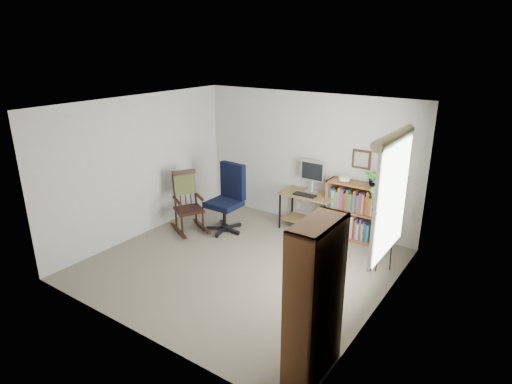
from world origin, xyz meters
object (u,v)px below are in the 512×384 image
Objects in this scene: office_chair at (224,199)px; rocking_chair at (188,202)px; tall_bookshelf at (315,300)px; low_bookshelf at (354,211)px; desk at (307,212)px.

office_chair reaches higher than rocking_chair.
tall_bookshelf is at bearing -88.35° from rocking_chair.
low_bookshelf is 3.34m from tall_bookshelf.
desk is 0.78× the size of office_chair.
office_chair is at bearing -153.39° from low_bookshelf.
office_chair is 1.23× the size of low_bookshelf.
desk is 0.87× the size of rocking_chair.
tall_bookshelf is (3.41, -1.85, 0.28)m from rocking_chair.
office_chair is at bearing -143.36° from desk.
desk is 0.84m from low_bookshelf.
low_bookshelf is at bearing 30.75° from office_chair.
rocking_chair is 3.89m from tall_bookshelf.
tall_bookshelf reaches higher than desk.
low_bookshelf is (2.52, 1.35, -0.05)m from rocking_chair.
rocking_chair reaches higher than low_bookshelf.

